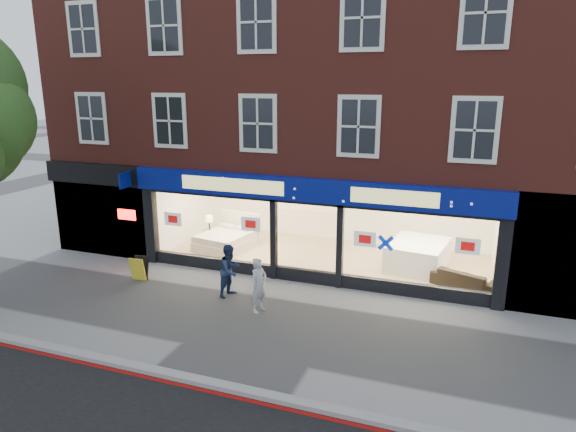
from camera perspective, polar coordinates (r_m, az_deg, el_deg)
The scene contains 12 objects.
ground at distance 13.36m, azimuth -2.18°, elevation -11.99°, with size 120.00×120.00×0.00m, color gray.
kerb_line at distance 10.94m, azimuth -8.67°, elevation -18.76°, with size 60.00×0.10×0.01m, color #8C0A07.
kerb_stone at distance 11.06m, azimuth -8.16°, elevation -18.01°, with size 60.00×0.25×0.12m, color gray.
showroom_floor at distance 17.92m, azimuth 4.19°, elevation -4.67°, with size 11.00×4.50×0.10m, color tan.
building at distance 18.53m, azimuth 6.04°, elevation 16.77°, with size 19.00×8.26×10.30m.
display_bed at distance 18.85m, azimuth -6.77°, elevation -2.54°, with size 1.99×2.29×1.15m.
bedside_table at distance 19.25m, azimuth -8.66°, elevation -2.40°, with size 0.45×0.45×0.55m, color brown.
mattress_stack at distance 17.28m, azimuth 14.22°, elevation -4.18°, with size 1.99×2.38×0.85m.
sofa at distance 16.07m, azimuth 19.03°, elevation -6.62°, with size 1.86×0.73×0.54m, color black.
a_board at distance 16.62m, azimuth -16.19°, elevation -5.63°, with size 0.50×0.32×0.76m, color yellow.
pedestrian_grey at distance 13.80m, azimuth -3.26°, elevation -7.68°, with size 0.54×0.36×1.49m, color #B4B5BC.
pedestrian_blue at distance 14.84m, azimuth -6.45°, elevation -6.01°, with size 0.74×0.58×1.53m, color #1C2A4E.
Camera 1 is at (4.55, -11.01, 6.04)m, focal length 32.00 mm.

